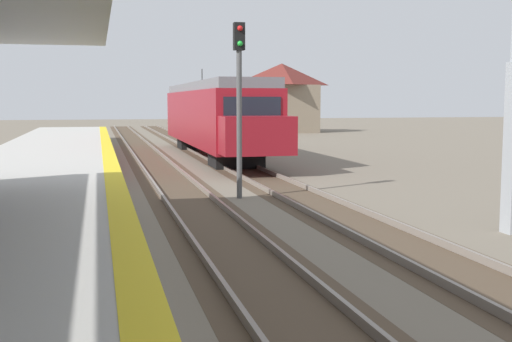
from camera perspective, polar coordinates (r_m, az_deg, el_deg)
The scene contains 6 objects.
track_pair_nearest_platform at distance 17.28m, azimuth -5.01°, elevation -3.44°, with size 2.34×120.00×0.16m.
track_pair_middle at distance 18.09m, azimuth 5.71°, elevation -3.01°, with size 2.34×120.00×0.16m.
approaching_train at distance 34.26m, azimuth -3.66°, elevation 4.88°, with size 2.93×19.60×4.76m.
rail_signal_post at distance 19.45m, azimuth -1.48°, elevation 6.95°, with size 0.32×0.34×5.20m.
catenary_pylon_far_side at distance 15.16m, azimuth 21.07°, elevation 8.33°, with size 5.00×0.40×7.50m.
distant_trackside_house at distance 61.49m, azimuth 2.26°, elevation 6.51°, with size 6.60×5.28×6.40m.
Camera 1 is at (-0.64, 3.15, 2.91)m, focal length 45.81 mm.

